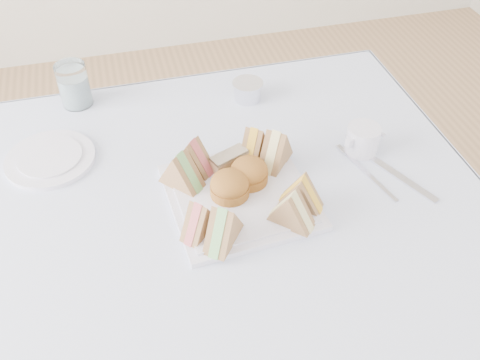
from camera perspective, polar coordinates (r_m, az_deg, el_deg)
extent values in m
cube|color=brown|center=(1.29, -0.66, -15.87)|extent=(0.90, 0.90, 0.74)
cube|color=silver|center=(0.99, -0.83, -4.76)|extent=(1.02, 1.02, 0.01)
cube|color=silver|center=(1.02, 0.00, -1.79)|extent=(0.28, 0.28, 0.01)
cylinder|color=olive|center=(1.00, -1.11, -0.59)|extent=(0.09, 0.09, 0.05)
cylinder|color=olive|center=(1.03, 0.98, 0.84)|extent=(0.10, 0.10, 0.05)
cube|color=#DDB57F|center=(1.06, -1.16, 2.08)|extent=(0.08, 0.06, 0.04)
cylinder|color=silver|center=(1.17, -19.58, 2.13)|extent=(0.19, 0.19, 0.01)
cylinder|color=white|center=(1.30, -17.31, 9.66)|extent=(0.09, 0.09, 0.10)
cylinder|color=silver|center=(1.27, 0.83, 9.43)|extent=(0.09, 0.09, 0.04)
cube|color=silver|center=(1.12, 16.13, 0.71)|extent=(0.10, 0.20, 0.00)
cube|color=silver|center=(1.10, 13.81, 0.29)|extent=(0.05, 0.15, 0.00)
cylinder|color=silver|center=(1.14, 12.94, 4.23)|extent=(0.09, 0.09, 0.06)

